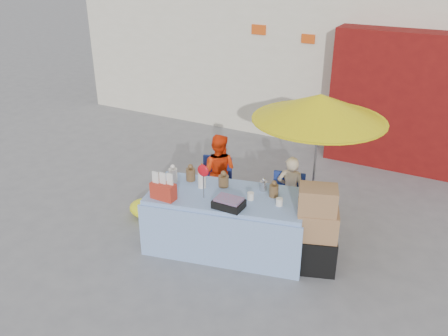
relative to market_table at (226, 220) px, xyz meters
The scene contains 9 objects.
ground 0.58m from the market_table, 157.93° to the right, with size 80.00×80.00×0.00m, color slate.
market_table is the anchor object (origin of this frame).
chair_left 1.14m from the market_table, 128.55° to the left, with size 0.57×0.56×0.85m.
chair_right 1.05m from the market_table, 57.92° to the left, with size 0.57×0.56×0.85m.
vendor_orange 1.24m from the market_table, 124.51° to the left, with size 0.61×0.48×1.26m, color #FF3B0D.
vendor_beige 1.16m from the market_table, 61.33° to the left, with size 0.42×0.27×1.14m, color beige.
umbrella 2.05m from the market_table, 53.71° to the left, with size 1.90×1.90×2.09m.
box_stack 1.28m from the market_table, ahead, with size 0.67×0.60×1.22m.
tarp_bundle 1.55m from the market_table, behind, with size 0.61×0.49×0.27m, color #F0F519.
Camera 1 is at (3.06, -4.91, 3.92)m, focal length 38.00 mm.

